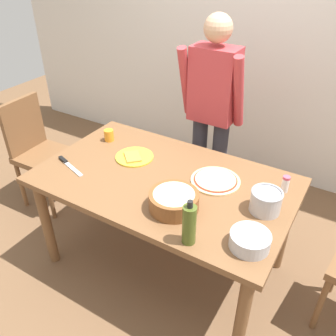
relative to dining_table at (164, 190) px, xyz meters
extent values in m
plane|color=brown|center=(0.00, 0.00, -0.67)|extent=(8.00, 8.00, 0.00)
cube|color=silver|center=(0.00, 1.60, 0.63)|extent=(5.60, 0.10, 2.60)
cube|color=brown|center=(0.00, 0.00, 0.07)|extent=(1.60, 0.96, 0.04)
cylinder|color=brown|center=(-0.72, -0.40, -0.31)|extent=(0.07, 0.07, 0.72)
cylinder|color=brown|center=(0.72, -0.40, -0.31)|extent=(0.07, 0.07, 0.72)
cylinder|color=brown|center=(-0.72, 0.40, -0.31)|extent=(0.07, 0.07, 0.72)
cylinder|color=brown|center=(0.72, 0.40, -0.31)|extent=(0.07, 0.07, 0.72)
cylinder|color=#2D2D38|center=(-0.12, 0.76, -0.24)|extent=(0.12, 0.12, 0.85)
cylinder|color=#2D2D38|center=(0.06, 0.76, -0.24)|extent=(0.12, 0.12, 0.85)
cube|color=#B7383D|center=(-0.03, 0.76, 0.46)|extent=(0.34, 0.20, 0.55)
cylinder|color=#B7383D|center=(-0.24, 0.71, 0.46)|extent=(0.07, 0.21, 0.55)
cylinder|color=#B7383D|center=(0.18, 0.71, 0.46)|extent=(0.07, 0.21, 0.55)
sphere|color=tan|center=(-0.03, 0.76, 0.85)|extent=(0.20, 0.20, 0.20)
cube|color=brown|center=(-1.25, 0.10, -0.19)|extent=(0.41, 0.41, 0.05)
cube|color=brown|center=(-1.43, 0.10, 0.06)|extent=(0.05, 0.38, 0.45)
cylinder|color=brown|center=(-1.07, -0.06, -0.44)|extent=(0.04, 0.04, 0.45)
cylinder|color=brown|center=(-1.09, 0.28, -0.44)|extent=(0.04, 0.04, 0.45)
cylinder|color=brown|center=(-1.41, -0.07, -0.44)|extent=(0.04, 0.04, 0.45)
cylinder|color=brown|center=(-1.43, 0.27, -0.44)|extent=(0.04, 0.04, 0.45)
cylinder|color=brown|center=(1.06, 0.03, -0.44)|extent=(0.04, 0.04, 0.45)
cylinder|color=beige|center=(0.29, 0.14, 0.10)|extent=(0.31, 0.31, 0.01)
cylinder|color=#B22D1E|center=(0.29, 0.14, 0.10)|extent=(0.27, 0.27, 0.00)
cylinder|color=beige|center=(0.29, 0.14, 0.11)|extent=(0.25, 0.25, 0.00)
cylinder|color=gold|center=(-0.30, 0.11, 0.10)|extent=(0.26, 0.26, 0.01)
cube|color=#CC8438|center=(-0.30, 0.09, 0.11)|extent=(0.17, 0.17, 0.01)
cylinder|color=brown|center=(0.20, -0.22, 0.14)|extent=(0.28, 0.28, 0.10)
ellipsoid|color=beige|center=(0.20, -0.22, 0.18)|extent=(0.25, 0.25, 0.05)
cylinder|color=#B7B7BC|center=(0.66, -0.28, 0.13)|extent=(0.20, 0.20, 0.08)
cylinder|color=#47561E|center=(0.39, -0.40, 0.20)|extent=(0.07, 0.07, 0.22)
cylinder|color=black|center=(0.39, -0.40, 0.33)|extent=(0.03, 0.03, 0.04)
cylinder|color=#B7B7BC|center=(0.64, 0.02, 0.15)|extent=(0.17, 0.17, 0.12)
torus|color=#A5A5AD|center=(0.64, 0.02, 0.21)|extent=(0.17, 0.17, 0.01)
cylinder|color=orange|center=(-0.61, 0.21, 0.13)|extent=(0.07, 0.07, 0.08)
cylinder|color=white|center=(0.68, 0.26, 0.14)|extent=(0.04, 0.04, 0.09)
cylinder|color=#D84C66|center=(0.68, 0.26, 0.19)|extent=(0.04, 0.04, 0.02)
cube|color=silver|center=(-0.56, -0.22, 0.09)|extent=(0.22, 0.09, 0.01)
cube|color=black|center=(-0.69, -0.18, 0.10)|extent=(0.09, 0.05, 0.02)
camera|label=1|loc=(0.96, -1.55, 1.37)|focal=37.98mm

